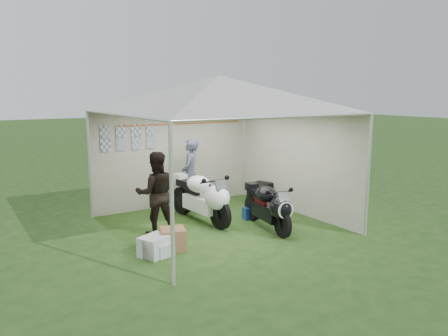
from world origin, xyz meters
The scene contains 11 objects.
ground centered at (0.00, 0.00, 0.00)m, with size 80.00×80.00×0.00m, color #234114.
canopy_tent centered at (0.00, 0.03, 2.58)m, with size 5.66×5.66×3.00m.
motorcycle_white centered at (-0.14, 0.41, 0.55)m, with size 0.55×2.02×0.99m.
motorcycle_black centered at (0.71, -0.72, 0.49)m, with size 0.57×1.76×0.87m.
paddock_stand centered at (0.84, 0.07, 0.13)m, with size 0.33×0.21×0.25m, color blue.
person_dark_jacket centered at (-1.27, 0.22, 0.80)m, with size 0.77×0.60×1.59m, color black.
person_blue_jacket centered at (0.12, 1.44, 0.82)m, with size 0.60×0.39×1.65m, color slate.
equipment_box centered at (1.70, 0.88, 0.27)m, with size 0.54×0.43×0.54m, color black.
crate_0 centered at (-1.75, -0.81, 0.17)m, with size 0.50×0.39×0.33m, color silver.
crate_1 centered at (-1.38, -0.71, 0.19)m, with size 0.42×0.42×0.37m, color brown.
crate_2 centered at (-1.65, -0.90, 0.11)m, with size 0.30×0.25×0.22m, color silver.
Camera 1 is at (-4.49, -7.25, 2.68)m, focal length 35.00 mm.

